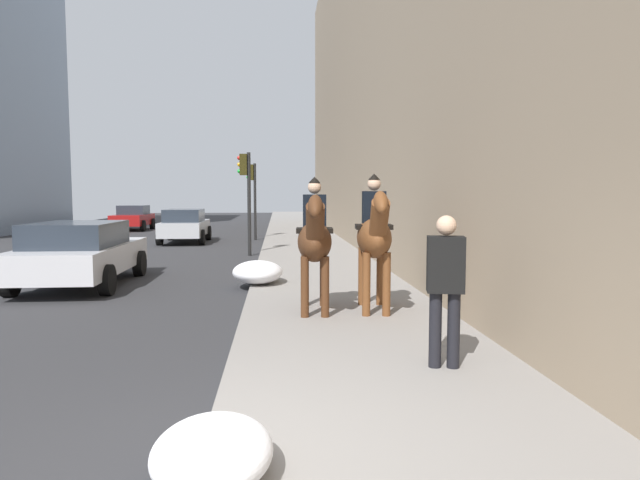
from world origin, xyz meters
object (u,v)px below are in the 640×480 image
Objects in this scene: pedestrian_greeting at (445,281)px; car_near_lane at (185,225)px; mounted_horse_near at (315,239)px; traffic_light_near_curb at (246,186)px; mounted_horse_far at (374,236)px; traffic_light_far_curb at (253,188)px; car_mid_lane at (80,252)px; car_far_lane at (133,218)px.

car_near_lane is at bearing 28.93° from pedestrian_greeting.
traffic_light_near_curb is (9.63, 1.65, 1.00)m from mounted_horse_near.
mounted_horse_far is 16.44m from traffic_light_far_curb.
mounted_horse_near is at bearing -85.00° from mounted_horse_far.
mounted_horse_near is 9.82m from traffic_light_near_curb.
mounted_horse_far is at bearing -122.42° from car_mid_lane.
mounted_horse_far is 0.55× the size of car_near_lane.
mounted_horse_far is 3.05m from pedestrian_greeting.
mounted_horse_far is at bearing 93.89° from mounted_horse_near.
traffic_light_far_curb is at bearing -68.18° from car_near_lane.
traffic_light_far_curb is (16.20, 1.72, 1.01)m from mounted_horse_near.
mounted_horse_near is at bearing -127.29° from car_mid_lane.
car_near_lane is 1.20× the size of traffic_light_far_curb.
car_far_lane is (26.72, 10.23, -0.36)m from pedestrian_greeting.
car_mid_lane is 1.29× the size of traffic_light_far_curb.
car_near_lane is 0.93× the size of car_mid_lane.
pedestrian_greeting is 9.23m from car_mid_lane.
car_near_lane is 1.08× the size of car_far_lane.
traffic_light_near_curb reaches higher than car_mid_lane.
traffic_light_far_curb is (16.19, 2.71, 0.96)m from mounted_horse_far.
traffic_light_near_curb is at bearing -152.52° from car_near_lane.
traffic_light_near_curb is at bearing 23.92° from pedestrian_greeting.
traffic_light_near_curb reaches higher than pedestrian_greeting.
traffic_light_far_curb is at bearing 19.80° from pedestrian_greeting.
pedestrian_greeting is 13.02m from traffic_light_near_curb.
traffic_light_far_curb reaches higher than traffic_light_near_curb.
car_mid_lane is at bearing 11.04° from car_far_lane.
traffic_light_near_curb is (12.64, 2.89, 1.23)m from pedestrian_greeting.
car_near_lane and car_mid_lane have the same top height.
mounted_horse_near is 15.69m from car_near_lane.
car_mid_lane is at bearing 176.60° from car_near_lane.
mounted_horse_far reaches higher than mounted_horse_near.
car_mid_lane is (6.76, 6.27, -0.34)m from pedestrian_greeting.
mounted_horse_near reaches higher than car_mid_lane.
mounted_horse_far is at bearing 22.65° from car_far_lane.
pedestrian_greeting is 28.61m from car_far_lane.
mounted_horse_far is 0.59× the size of car_far_lane.
traffic_light_far_curb is (19.21, 2.97, 1.24)m from pedestrian_greeting.
pedestrian_greeting is at bearing -167.10° from traffic_light_near_curb.
traffic_light_near_curb reaches higher than car_near_lane.
car_mid_lane is (-11.25, 0.45, 0.00)m from car_near_lane.
mounted_horse_near is 3.27m from pedestrian_greeting.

